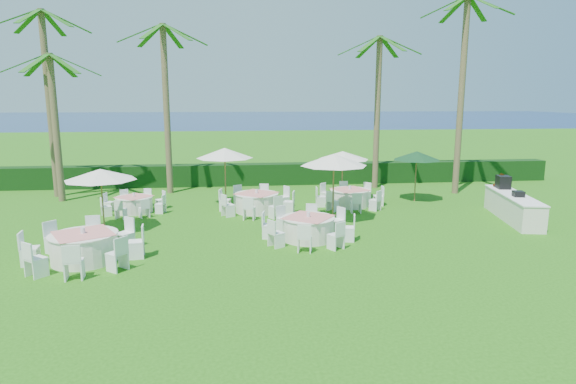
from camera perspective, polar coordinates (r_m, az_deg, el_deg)
name	(u,v)px	position (r m, az deg, el deg)	size (l,w,h in m)	color
ground	(285,247)	(16.17, -0.41, -6.48)	(120.00, 120.00, 0.00)	#1F5A0F
hedge	(263,174)	(27.72, -2.95, 2.13)	(34.00, 1.00, 1.20)	black
ocean	(241,120)	(117.46, -5.57, 8.54)	(260.00, 260.00, 0.00)	#071F4B
banquet_table_a	(84,247)	(15.88, -23.01, -5.97)	(3.52, 3.52, 1.05)	silver
banquet_table_b	(308,228)	(16.87, 2.41, -4.23)	(3.24, 3.24, 0.98)	silver
banquet_table_d	(134,204)	(21.93, -17.75, -1.36)	(2.76, 2.76, 0.85)	silver
banquet_table_e	(257,202)	(21.01, -3.73, -1.18)	(3.30, 3.30, 1.00)	silver
banquet_table_f	(350,197)	(22.26, 7.31, -0.62)	(3.12, 3.12, 0.95)	silver
umbrella_a	(101,175)	(18.77, -21.33, 1.94)	(2.59, 2.59, 2.36)	brown
umbrella_b	(334,160)	(19.09, 5.45, 3.81)	(2.67, 2.67, 2.73)	brown
umbrella_c	(225,153)	(22.03, -7.51, 4.60)	(2.56, 2.56, 2.68)	brown
umbrella_d	(343,155)	(23.57, 6.49, 4.33)	(2.57, 2.57, 2.36)	brown
umbrella_green	(417,156)	(23.67, 15.00, 4.18)	(2.25, 2.25, 2.42)	brown
buffet_table	(513,206)	(21.69, 25.07, -1.49)	(1.82, 4.59, 1.60)	silver
staff_person	(500,192)	(23.19, 23.79, 0.03)	(0.60, 0.40, 1.65)	gray
palm_a	(49,96)	(26.59, -26.50, 10.13)	(4.16, 4.40, 9.05)	brown
palm_b	(166,102)	(25.58, -14.24, 10.34)	(4.36, 4.27, 8.53)	brown
palm_d	(378,105)	(26.82, 10.57, 10.08)	(4.35, 4.28, 8.14)	brown
palm_e	(462,88)	(26.26, 19.90, 11.48)	(4.23, 4.38, 9.82)	brown
palm_f	(55,120)	(25.27, -25.88, 7.71)	(4.25, 4.37, 6.93)	brown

